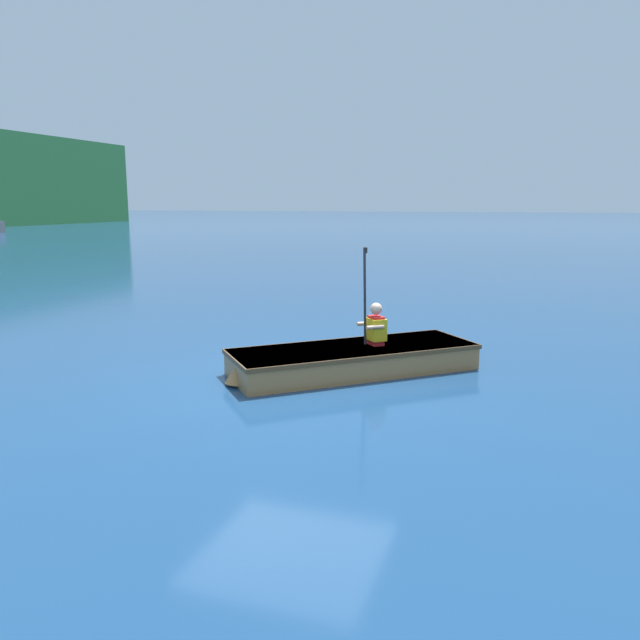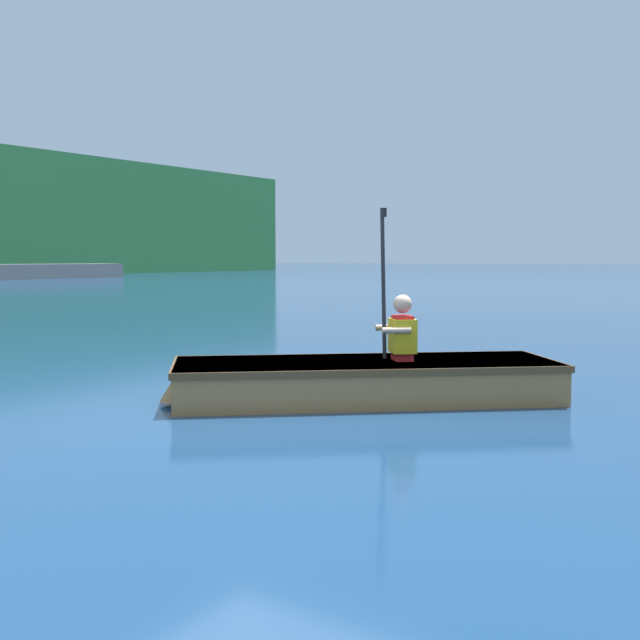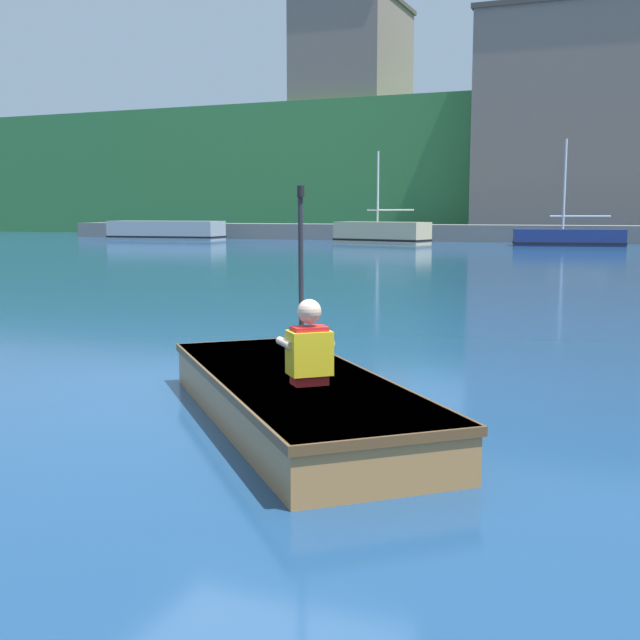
{
  "view_description": "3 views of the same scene",
  "coord_description": "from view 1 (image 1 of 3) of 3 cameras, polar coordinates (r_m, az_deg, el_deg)",
  "views": [
    {
      "loc": [
        -7.43,
        -2.97,
        2.35
      ],
      "look_at": [
        0.74,
        -0.15,
        0.71
      ],
      "focal_mm": 35.0,
      "sensor_mm": 36.0,
      "label": 1
    },
    {
      "loc": [
        -5.45,
        -4.39,
        1.3
      ],
      "look_at": [
        0.74,
        -0.15,
        0.71
      ],
      "focal_mm": 45.0,
      "sensor_mm": 36.0,
      "label": 2
    },
    {
      "loc": [
        3.11,
        -5.97,
        1.55
      ],
      "look_at": [
        0.74,
        -0.15,
        0.71
      ],
      "focal_mm": 45.0,
      "sensor_mm": 36.0,
      "label": 3
    }
  ],
  "objects": [
    {
      "name": "person_paddler",
      "position": [
        8.81,
        5.06,
        -0.5
      ],
      "size": [
        0.46,
        0.46,
        1.38
      ],
      "color": "red",
      "rests_on": "rowboat_foreground"
    },
    {
      "name": "ground_plane",
      "position": [
        8.34,
        -2.66,
        -5.64
      ],
      "size": [
        300.0,
        300.0,
        0.0
      ],
      "primitive_type": "plane",
      "color": "navy"
    },
    {
      "name": "rowboat_foreground",
      "position": [
        8.74,
        2.82,
        -3.47
      ],
      "size": [
        3.18,
        3.37,
        0.36
      ],
      "color": "#A3703D",
      "rests_on": "ground"
    }
  ]
}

